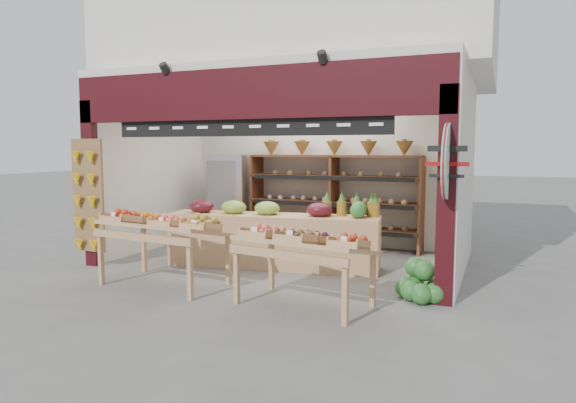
# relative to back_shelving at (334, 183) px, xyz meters

# --- Properties ---
(ground) EXTENTS (60.00, 60.00, 0.00)m
(ground) POSITION_rel_back_shelving_xyz_m (-0.40, -1.93, -1.24)
(ground) COLOR #63635F
(ground) RESTS_ON ground
(shop_structure) EXTENTS (6.36, 5.12, 5.40)m
(shop_structure) POSITION_rel_back_shelving_xyz_m (-0.40, -0.31, 2.68)
(shop_structure) COLOR silver
(shop_structure) RESTS_ON ground
(banana_board) EXTENTS (0.60, 0.15, 1.80)m
(banana_board) POSITION_rel_back_shelving_xyz_m (-3.13, -3.10, -0.12)
(banana_board) COLOR brown
(banana_board) RESTS_ON ground
(gift_sign) EXTENTS (0.04, 0.93, 0.92)m
(gift_sign) POSITION_rel_back_shelving_xyz_m (2.35, -3.07, 0.51)
(gift_sign) COLOR silver
(gift_sign) RESTS_ON ground
(back_shelving) EXTENTS (3.34, 0.55, 2.03)m
(back_shelving) POSITION_rel_back_shelving_xyz_m (0.00, 0.00, 0.00)
(back_shelving) COLOR brown
(back_shelving) RESTS_ON ground
(refrigerator) EXTENTS (0.81, 0.81, 1.77)m
(refrigerator) POSITION_rel_back_shelving_xyz_m (-2.07, -0.34, -0.35)
(refrigerator) COLOR silver
(refrigerator) RESTS_ON ground
(cardboard_stack) EXTENTS (1.06, 0.77, 0.71)m
(cardboard_stack) POSITION_rel_back_shelving_xyz_m (-1.36, -1.51, -0.98)
(cardboard_stack) COLOR silver
(cardboard_stack) RESTS_ON ground
(mid_counter) EXTENTS (3.44, 1.16, 1.07)m
(mid_counter) POSITION_rel_back_shelving_xyz_m (-0.40, -1.96, -0.77)
(mid_counter) COLOR tan
(mid_counter) RESTS_ON ground
(display_table_left) EXTENTS (1.78, 1.10, 1.07)m
(display_table_left) POSITION_rel_back_shelving_xyz_m (-1.45, -3.46, -0.42)
(display_table_left) COLOR tan
(display_table_left) RESTS_ON ground
(display_table_right) EXTENTS (1.70, 1.12, 1.01)m
(display_table_right) POSITION_rel_back_shelving_xyz_m (0.74, -3.64, -0.46)
(display_table_right) COLOR tan
(display_table_right) RESTS_ON ground
(watermelon_pile) EXTENTS (0.64, 0.66, 0.50)m
(watermelon_pile) POSITION_rel_back_shelving_xyz_m (2.06, -2.86, -1.05)
(watermelon_pile) COLOR #1B521D
(watermelon_pile) RESTS_ON ground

